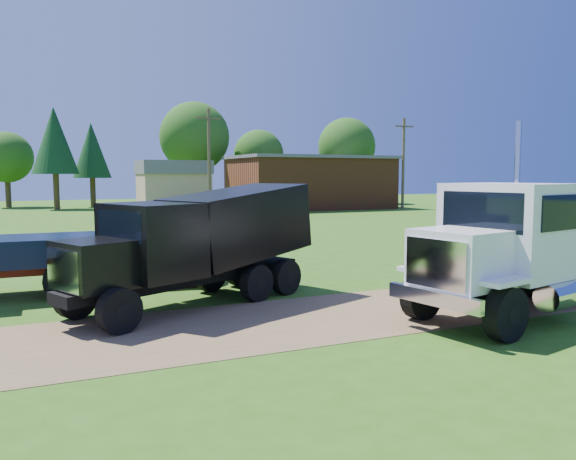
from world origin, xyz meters
name	(u,v)px	position (x,y,z in m)	size (l,w,h in m)	color
ground	(372,311)	(0.00, 0.00, 0.00)	(140.00, 140.00, 0.00)	#305612
dirt_track	(372,311)	(0.00, 0.00, 0.01)	(120.00, 4.20, 0.01)	brown
white_semi_tractor	(511,250)	(2.62, -1.88, 1.63)	(8.07, 4.05, 4.76)	black
black_dump_truck	(201,239)	(-3.67, 2.62, 1.73)	(7.25, 4.83, 3.15)	black
orange_pickup	(138,262)	(-4.78, 5.91, 0.70)	(2.31, 5.01, 1.39)	#C13509
flatbed_trailer	(560,252)	(7.59, 0.89, 0.96)	(9.00, 3.59, 2.25)	#3E2613
spectator_a	(540,271)	(4.56, -1.05, 0.85)	(0.62, 0.41, 1.70)	#999999
spectator_b	(241,246)	(-1.09, 6.77, 0.90)	(0.88, 0.68, 1.81)	#999999
brick_building	(309,182)	(18.00, 40.00, 2.66)	(15.40, 10.40, 5.30)	brown
tan_shed	(173,186)	(4.00, 40.00, 2.42)	(6.20, 5.40, 4.70)	tan
utility_poles	(209,159)	(6.00, 35.00, 4.71)	(42.20, 0.28, 9.00)	#4F3D2D
tree_row	(173,146)	(6.14, 49.39, 6.51)	(55.59, 13.25, 11.45)	#3B2C18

